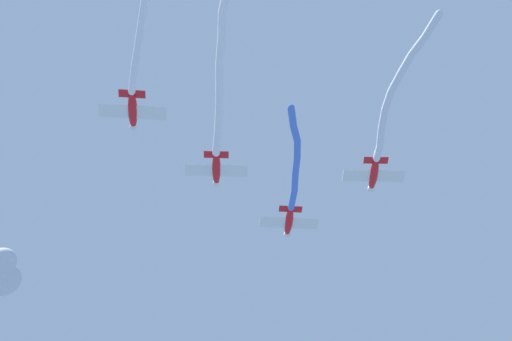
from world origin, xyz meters
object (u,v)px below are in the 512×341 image
(airplane_lead, at_px, (289,222))
(airplane_left_wing, at_px, (216,169))
(airplane_slot, at_px, (133,111))
(airplane_right_wing, at_px, (374,175))

(airplane_lead, bearing_deg, airplane_left_wing, 131.67)
(airplane_lead, xyz_separation_m, airplane_slot, (8.12, 21.22, -0.30))
(airplane_lead, bearing_deg, airplane_right_wing, -132.30)
(airplane_left_wing, bearing_deg, airplane_lead, -46.00)
(airplane_slot, bearing_deg, airplane_right_wing, -73.90)
(airplane_lead, distance_m, airplane_right_wing, 11.37)
(airplane_left_wing, relative_size, airplane_slot, 1.01)
(airplane_left_wing, relative_size, airplane_right_wing, 1.00)
(airplane_lead, relative_size, airplane_right_wing, 0.99)
(airplane_right_wing, height_order, airplane_slot, airplane_right_wing)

